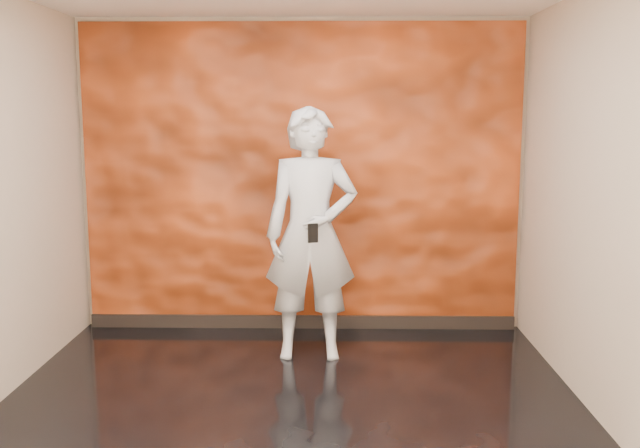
{
  "coord_description": "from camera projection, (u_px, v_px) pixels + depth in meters",
  "views": [
    {
      "loc": [
        0.29,
        -4.43,
        1.96
      ],
      "look_at": [
        0.19,
        0.91,
        1.13
      ],
      "focal_mm": 40.0,
      "sensor_mm": 36.0,
      "label": 1
    }
  ],
  "objects": [
    {
      "name": "man",
      "position": [
        311.0,
        234.0,
        5.69
      ],
      "size": [
        0.75,
        0.51,
        2.02
      ],
      "primitive_type": "imported",
      "rotation": [
        0.0,
        0.0,
        0.03
      ],
      "color": "#A4A9B2",
      "rests_on": "ground"
    },
    {
      "name": "phone",
      "position": [
        313.0,
        233.0,
        5.38
      ],
      "size": [
        0.08,
        0.04,
        0.15
      ],
      "primitive_type": "cube",
      "rotation": [
        0.0,
        0.0,
        0.39
      ],
      "color": "black",
      "rests_on": "man"
    },
    {
      "name": "baseboard",
      "position": [
        302.0,
        322.0,
        6.58
      ],
      "size": [
        3.9,
        0.04,
        0.12
      ],
      "primitive_type": "cube",
      "color": "black",
      "rests_on": "ground"
    },
    {
      "name": "feature_wall",
      "position": [
        302.0,
        179.0,
        6.41
      ],
      "size": [
        3.9,
        0.06,
        2.75
      ],
      "primitive_type": "cube",
      "color": "#E3511B",
      "rests_on": "ground"
    },
    {
      "name": "room",
      "position": [
        288.0,
        204.0,
        4.47
      ],
      "size": [
        4.02,
        4.02,
        2.81
      ],
      "color": "black",
      "rests_on": "ground"
    }
  ]
}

